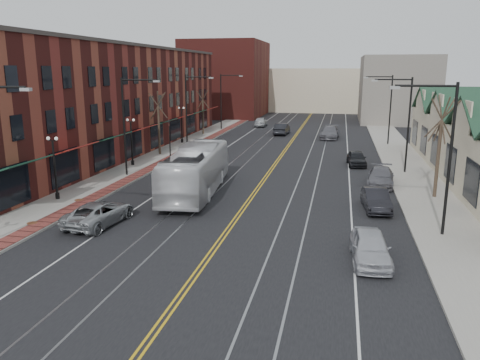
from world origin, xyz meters
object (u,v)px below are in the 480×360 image
at_px(transit_bus, 196,170).
at_px(parked_car_c, 381,177).
at_px(parked_car_b, 376,200).
at_px(parked_car_d, 357,158).
at_px(parked_suv, 99,213).
at_px(parked_car_a, 370,247).

relative_size(transit_bus, parked_car_c, 2.56).
height_order(transit_bus, parked_car_c, transit_bus).
bearing_deg(parked_car_b, parked_car_d, 88.04).
bearing_deg(parked_car_c, parked_suv, -136.40).
distance_m(parked_car_a, parked_car_b, 8.71).
bearing_deg(parked_car_a, parked_car_b, 81.42).
relative_size(parked_suv, parked_car_d, 1.21).
xyz_separation_m(transit_bus, parked_suv, (-3.38, -7.93, -1.00)).
xyz_separation_m(parked_car_b, parked_car_c, (0.80, 6.79, 0.00)).
relative_size(parked_car_a, parked_car_c, 0.90).
distance_m(parked_car_b, parked_car_c, 6.83).
bearing_deg(transit_bus, parked_car_c, -163.71).
relative_size(parked_car_a, parked_car_d, 1.05).
relative_size(parked_car_c, parked_car_d, 1.17).
bearing_deg(parked_car_c, parked_car_b, -91.41).
xyz_separation_m(parked_car_a, parked_car_c, (1.61, 15.46, -0.04)).
distance_m(transit_bus, parked_suv, 8.68).
distance_m(parked_suv, parked_car_b, 17.04).
bearing_deg(parked_car_d, parked_car_a, -94.15).
height_order(transit_bus, parked_car_b, transit_bus).
xyz_separation_m(parked_suv, parked_car_a, (15.00, -2.34, 0.04)).
height_order(parked_car_a, parked_car_c, parked_car_a).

